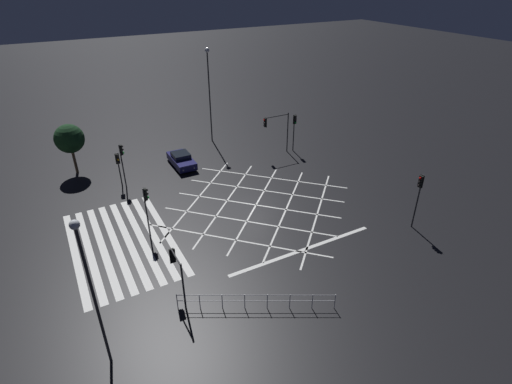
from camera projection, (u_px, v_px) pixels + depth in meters
ground_plane at (256, 205)px, 33.34m from camera, size 200.00×200.00×0.00m
road_markings at (173, 231)px, 30.04m from camera, size 17.35×23.08×0.01m
traffic_light_se_main at (176, 266)px, 22.86m from camera, size 1.94×0.36×3.32m
traffic_light_nw_main at (295, 125)px, 41.75m from camera, size 0.39×0.36×4.03m
traffic_light_median_south at (146, 202)px, 28.18m from camera, size 0.36×0.39×4.00m
traffic_light_nw_cross at (276, 125)px, 40.85m from camera, size 0.36×3.00×4.31m
traffic_light_ne_cross at (419, 191)px, 28.98m from camera, size 0.36×0.39×4.44m
traffic_light_sw_main at (118, 163)px, 35.11m from camera, size 0.39×0.36×3.20m
traffic_light_sw_cross at (122, 157)px, 34.60m from camera, size 0.36×0.39×4.14m
street_lamp_east at (89, 278)px, 17.43m from camera, size 0.43×0.43×8.52m
street_lamp_west at (209, 81)px, 42.40m from camera, size 0.48×0.48×10.16m
street_tree_near at (69, 139)px, 36.91m from camera, size 2.69×2.69×4.84m
waiting_car at (181, 160)px, 39.68m from camera, size 4.21×1.80×1.31m
pedestrian_railing at (256, 300)px, 22.94m from camera, size 4.39×8.06×1.05m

